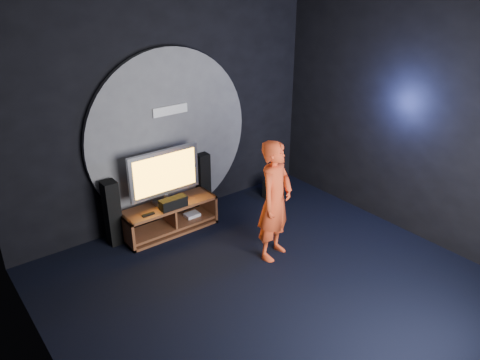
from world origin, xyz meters
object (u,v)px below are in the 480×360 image
at_px(media_console, 170,219).
at_px(tower_speaker_left, 112,213).
at_px(tv, 164,175).
at_px(player, 275,201).
at_px(tower_speaker_right, 202,182).
at_px(subwoofer, 274,190).

relative_size(media_console, tower_speaker_left, 1.47).
distance_m(tv, player, 1.67).
bearing_deg(tower_speaker_right, player, -89.14).
relative_size(tower_speaker_right, player, 0.58).
bearing_deg(tower_speaker_left, media_console, -14.05).
distance_m(tower_speaker_right, subwoofer, 1.26).
xyz_separation_m(tower_speaker_left, player, (1.59, -1.59, 0.34)).
distance_m(tower_speaker_left, player, 2.27).
relative_size(media_console, tv, 1.29).
distance_m(media_console, tv, 0.70).
bearing_deg(tv, player, -61.17).
xyz_separation_m(tv, player, (0.81, -1.46, -0.07)).
distance_m(media_console, player, 1.73).
bearing_deg(tower_speaker_left, tower_speaker_right, 3.78).
bearing_deg(tv, media_console, -84.01).
distance_m(tv, subwoofer, 2.07).
height_order(media_console, tower_speaker_right, tower_speaker_right).
bearing_deg(player, tower_speaker_left, 114.43).
bearing_deg(tv, subwoofer, -5.68).
height_order(media_console, tv, tv).
bearing_deg(media_console, subwoofer, -3.70).
height_order(tower_speaker_left, subwoofer, tower_speaker_left).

